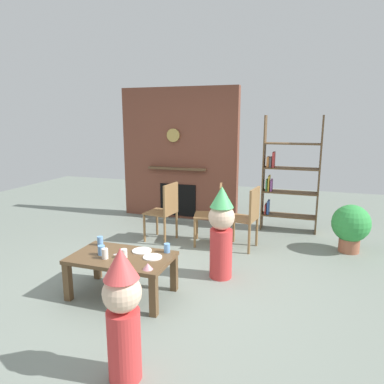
# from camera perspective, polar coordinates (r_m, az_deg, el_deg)

# --- Properties ---
(ground_plane) EXTENTS (12.00, 12.00, 0.00)m
(ground_plane) POSITION_cam_1_polar(r_m,az_deg,el_deg) (4.18, -3.78, -14.32)
(ground_plane) COLOR gray
(brick_fireplace_feature) EXTENTS (2.20, 0.28, 2.40)m
(brick_fireplace_feature) POSITION_cam_1_polar(r_m,az_deg,el_deg) (6.50, -2.09, 6.12)
(brick_fireplace_feature) COLOR brown
(brick_fireplace_feature) RESTS_ON ground_plane
(bookshelf) EXTENTS (0.90, 0.28, 1.90)m
(bookshelf) POSITION_cam_1_polar(r_m,az_deg,el_deg) (5.96, 15.20, 2.27)
(bookshelf) COLOR brown
(bookshelf) RESTS_ON ground_plane
(coffee_table) EXTENTS (1.05, 0.63, 0.44)m
(coffee_table) POSITION_cam_1_polar(r_m,az_deg,el_deg) (3.80, -11.40, -11.16)
(coffee_table) COLOR brown
(coffee_table) RESTS_ON ground_plane
(paper_cup_near_left) EXTENTS (0.07, 0.07, 0.10)m
(paper_cup_near_left) POSITION_cam_1_polar(r_m,az_deg,el_deg) (3.83, -14.57, -9.19)
(paper_cup_near_left) COLOR #669EE0
(paper_cup_near_left) RESTS_ON coffee_table
(paper_cup_near_right) EXTENTS (0.07, 0.07, 0.09)m
(paper_cup_near_right) POSITION_cam_1_polar(r_m,az_deg,el_deg) (3.70, -11.05, -9.83)
(paper_cup_near_right) COLOR silver
(paper_cup_near_right) RESTS_ON coffee_table
(paper_cup_center) EXTENTS (0.06, 0.06, 0.10)m
(paper_cup_center) POSITION_cam_1_polar(r_m,az_deg,el_deg) (4.11, -14.76, -7.71)
(paper_cup_center) COLOR #669EE0
(paper_cup_center) RESTS_ON coffee_table
(paper_cup_far_left) EXTENTS (0.07, 0.07, 0.11)m
(paper_cup_far_left) POSITION_cam_1_polar(r_m,az_deg,el_deg) (3.72, -14.03, -9.73)
(paper_cup_far_left) COLOR silver
(paper_cup_far_left) RESTS_ON coffee_table
(paper_cup_far_right) EXTENTS (0.07, 0.07, 0.10)m
(paper_cup_far_right) POSITION_cam_1_polar(r_m,az_deg,el_deg) (3.78, -4.10, -9.10)
(paper_cup_far_right) COLOR #669EE0
(paper_cup_far_right) RESTS_ON coffee_table
(paper_plate_front) EXTENTS (0.21, 0.21, 0.01)m
(paper_plate_front) POSITION_cam_1_polar(r_m,az_deg,el_deg) (3.86, -8.18, -9.47)
(paper_plate_front) COLOR white
(paper_plate_front) RESTS_ON coffee_table
(paper_plate_rear) EXTENTS (0.20, 0.20, 0.01)m
(paper_plate_rear) POSITION_cam_1_polar(r_m,az_deg,el_deg) (3.68, -6.46, -10.51)
(paper_plate_rear) COLOR white
(paper_plate_rear) RESTS_ON coffee_table
(birthday_cake_slice) EXTENTS (0.10, 0.10, 0.06)m
(birthday_cake_slice) POSITION_cam_1_polar(r_m,az_deg,el_deg) (3.41, -7.24, -11.94)
(birthday_cake_slice) COLOR pink
(birthday_cake_slice) RESTS_ON coffee_table
(table_fork) EXTENTS (0.10, 0.13, 0.01)m
(table_fork) POSITION_cam_1_polar(r_m,az_deg,el_deg) (3.83, -11.64, -9.78)
(table_fork) COLOR silver
(table_fork) RESTS_ON coffee_table
(child_with_cone_hat) EXTENTS (0.28, 0.28, 1.00)m
(child_with_cone_hat) POSITION_cam_1_polar(r_m,az_deg,el_deg) (2.62, -11.22, -18.63)
(child_with_cone_hat) COLOR #D13838
(child_with_cone_hat) RESTS_ON ground_plane
(child_in_pink) EXTENTS (0.30, 0.30, 1.10)m
(child_in_pink) POSITION_cam_1_polar(r_m,az_deg,el_deg) (4.08, 4.81, -6.23)
(child_in_pink) COLOR #D13838
(child_in_pink) RESTS_ON ground_plane
(dining_chair_left) EXTENTS (0.45, 0.45, 0.90)m
(dining_chair_left) POSITION_cam_1_polar(r_m,az_deg,el_deg) (5.30, -4.33, -2.72)
(dining_chair_left) COLOR olive
(dining_chair_left) RESTS_ON ground_plane
(dining_chair_middle) EXTENTS (0.48, 0.48, 0.90)m
(dining_chair_middle) POSITION_cam_1_polar(r_m,az_deg,el_deg) (5.18, 3.65, -3.07)
(dining_chair_middle) COLOR olive
(dining_chair_middle) RESTS_ON ground_plane
(dining_chair_right) EXTENTS (0.46, 0.46, 0.90)m
(dining_chair_right) POSITION_cam_1_polar(r_m,az_deg,el_deg) (5.02, 9.10, -3.66)
(dining_chair_right) COLOR olive
(dining_chair_right) RESTS_ON ground_plane
(potted_plant_tall) EXTENTS (0.52, 0.52, 0.68)m
(potted_plant_tall) POSITION_cam_1_polar(r_m,az_deg,el_deg) (5.37, 24.50, -4.98)
(potted_plant_tall) COLOR #9E5B42
(potted_plant_tall) RESTS_ON ground_plane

